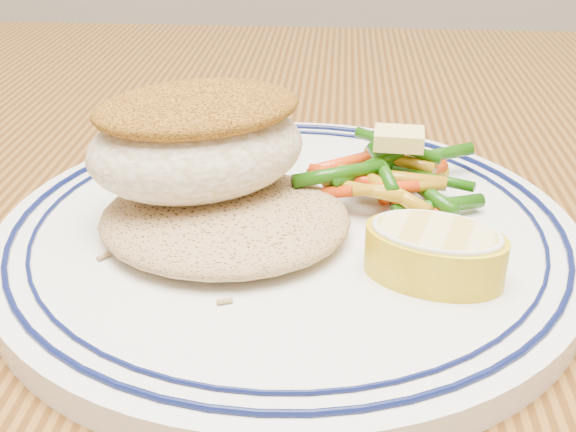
{
  "coord_description": "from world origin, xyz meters",
  "views": [
    {
      "loc": [
        -0.02,
        -0.37,
        0.94
      ],
      "look_at": [
        -0.04,
        -0.05,
        0.77
      ],
      "focal_mm": 45.0,
      "sensor_mm": 36.0,
      "label": 1
    }
  ],
  "objects_px": {
    "rice_pilaf": "(225,213)",
    "vegetable_pile": "(391,177)",
    "dining_table": "(359,346)",
    "plate": "(288,234)",
    "fish_fillet": "(197,139)",
    "lemon_wedge": "(435,251)"
  },
  "relations": [
    {
      "from": "fish_fillet",
      "to": "vegetable_pile",
      "type": "height_order",
      "value": "fish_fillet"
    },
    {
      "from": "plate",
      "to": "vegetable_pile",
      "type": "height_order",
      "value": "vegetable_pile"
    },
    {
      "from": "dining_table",
      "to": "fish_fillet",
      "type": "bearing_deg",
      "value": -153.65
    },
    {
      "from": "dining_table",
      "to": "plate",
      "type": "distance_m",
      "value": 0.12
    },
    {
      "from": "rice_pilaf",
      "to": "fish_fillet",
      "type": "distance_m",
      "value": 0.04
    },
    {
      "from": "rice_pilaf",
      "to": "fish_fillet",
      "type": "height_order",
      "value": "fish_fillet"
    },
    {
      "from": "fish_fillet",
      "to": "lemon_wedge",
      "type": "height_order",
      "value": "fish_fillet"
    },
    {
      "from": "lemon_wedge",
      "to": "vegetable_pile",
      "type": "bearing_deg",
      "value": 101.14
    },
    {
      "from": "plate",
      "to": "rice_pilaf",
      "type": "distance_m",
      "value": 0.04
    },
    {
      "from": "rice_pilaf",
      "to": "lemon_wedge",
      "type": "height_order",
      "value": "same"
    },
    {
      "from": "rice_pilaf",
      "to": "vegetable_pile",
      "type": "relative_size",
      "value": 1.21
    },
    {
      "from": "dining_table",
      "to": "vegetable_pile",
      "type": "bearing_deg",
      "value": -45.43
    },
    {
      "from": "rice_pilaf",
      "to": "vegetable_pile",
      "type": "height_order",
      "value": "vegetable_pile"
    },
    {
      "from": "rice_pilaf",
      "to": "fish_fillet",
      "type": "xyz_separation_m",
      "value": [
        -0.01,
        0.01,
        0.03
      ]
    },
    {
      "from": "lemon_wedge",
      "to": "rice_pilaf",
      "type": "bearing_deg",
      "value": 162.19
    },
    {
      "from": "dining_table",
      "to": "rice_pilaf",
      "type": "relative_size",
      "value": 11.94
    },
    {
      "from": "rice_pilaf",
      "to": "fish_fillet",
      "type": "bearing_deg",
      "value": 135.36
    },
    {
      "from": "fish_fillet",
      "to": "dining_table",
      "type": "bearing_deg",
      "value": 26.35
    },
    {
      "from": "plate",
      "to": "vegetable_pile",
      "type": "xyz_separation_m",
      "value": [
        0.05,
        0.03,
        0.02
      ]
    },
    {
      "from": "plate",
      "to": "fish_fillet",
      "type": "relative_size",
      "value": 2.27
    },
    {
      "from": "dining_table",
      "to": "plate",
      "type": "relative_size",
      "value": 5.02
    },
    {
      "from": "dining_table",
      "to": "rice_pilaf",
      "type": "height_order",
      "value": "rice_pilaf"
    }
  ]
}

